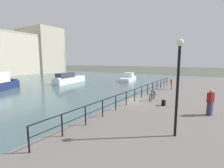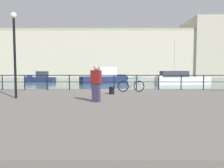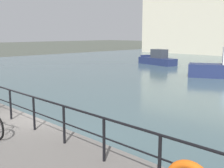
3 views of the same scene
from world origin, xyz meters
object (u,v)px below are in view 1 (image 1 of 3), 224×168
at_px(moored_small_launch, 69,79).
at_px(mooring_bollard, 163,103).
at_px(moored_red_daysailer, 128,78).
at_px(quay_lamp_post, 178,75).
at_px(life_ring_stand, 171,81).
at_px(parked_bicycle, 152,96).
at_px(standing_person, 210,102).

xyz_separation_m(moored_small_launch, mooring_bollard, (-10.91, -22.16, 0.42)).
distance_m(moored_small_launch, moored_red_daysailer, 13.23).
bearing_deg(quay_lamp_post, mooring_bollard, 20.35).
distance_m(mooring_bollard, life_ring_stand, 8.09).
distance_m(mooring_bollard, quay_lamp_post, 5.92).
distance_m(moored_red_daysailer, quay_lamp_post, 30.25).
bearing_deg(mooring_bollard, moored_red_daysailer, 32.85).
bearing_deg(quay_lamp_post, moored_red_daysailer, 30.66).
distance_m(parked_bicycle, life_ring_stand, 6.71).
distance_m(moored_small_launch, life_ring_stand, 21.18).
bearing_deg(moored_small_launch, standing_person, 54.81).
bearing_deg(parked_bicycle, quay_lamp_post, -155.77).
bearing_deg(life_ring_stand, moored_small_launch, 82.00).
xyz_separation_m(mooring_bollard, standing_person, (-0.72, -3.10, 0.64)).
xyz_separation_m(moored_small_launch, standing_person, (-11.62, -25.27, 1.06)).
xyz_separation_m(moored_red_daysailer, standing_person, (-21.61, -16.59, 1.28)).
xyz_separation_m(quay_lamp_post, standing_person, (4.26, -1.26, -1.97)).
bearing_deg(quay_lamp_post, parked_bicycle, 26.84).
bearing_deg(mooring_bollard, standing_person, -103.03).
xyz_separation_m(life_ring_stand, standing_person, (-8.68, -4.33, -0.11)).
relative_size(moored_small_launch, moored_red_daysailer, 1.23).
height_order(moored_red_daysailer, quay_lamp_post, quay_lamp_post).
height_order(moored_small_launch, parked_bicycle, moored_small_launch).
distance_m(moored_red_daysailer, parked_bicycle, 23.09).
xyz_separation_m(parked_bicycle, quay_lamp_post, (-6.26, -3.17, 2.44)).
distance_m(moored_small_launch, mooring_bollard, 24.70).
bearing_deg(standing_person, parked_bicycle, -2.18).
height_order(parked_bicycle, life_ring_stand, life_ring_stand).
height_order(moored_small_launch, mooring_bollard, moored_small_launch).
height_order(moored_small_launch, standing_person, moored_small_launch).
relative_size(mooring_bollard, life_ring_stand, 0.31).
bearing_deg(life_ring_stand, standing_person, -153.50).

